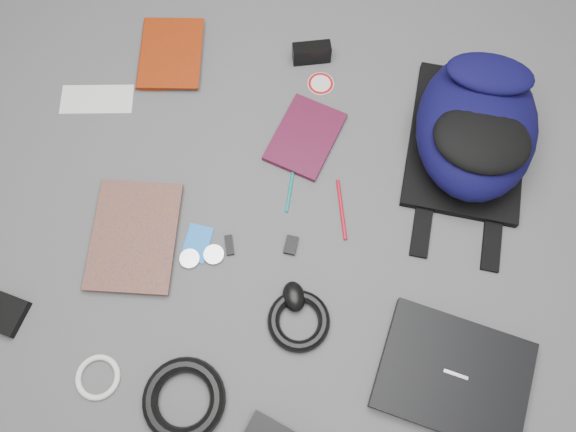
% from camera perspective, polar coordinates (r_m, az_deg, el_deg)
% --- Properties ---
extents(ground, '(4.00, 4.00, 0.00)m').
position_cam_1_polar(ground, '(1.36, 0.00, -0.29)').
color(ground, '#4F4F51').
rests_on(ground, ground).
extents(backpack, '(0.31, 0.45, 0.19)m').
position_cam_1_polar(backpack, '(1.44, 18.60, 8.75)').
color(backpack, black).
rests_on(backpack, ground).
extents(laptop, '(0.35, 0.29, 0.03)m').
position_cam_1_polar(laptop, '(1.32, 16.49, -15.23)').
color(laptop, black).
rests_on(laptop, ground).
extents(textbook_red, '(0.20, 0.25, 0.02)m').
position_cam_1_polar(textbook_red, '(1.63, -14.82, 15.67)').
color(textbook_red, maroon).
rests_on(textbook_red, ground).
extents(comic_book, '(0.24, 0.30, 0.02)m').
position_cam_1_polar(comic_book, '(1.42, -19.25, -1.73)').
color(comic_book, '#BD540D').
rests_on(comic_book, ground).
extents(envelope, '(0.20, 0.12, 0.00)m').
position_cam_1_polar(envelope, '(1.59, -18.83, 11.16)').
color(envelope, silver).
rests_on(envelope, ground).
extents(dvd_case, '(0.19, 0.24, 0.02)m').
position_cam_1_polar(dvd_case, '(1.45, 1.77, 8.04)').
color(dvd_case, '#3A0B1E').
rests_on(dvd_case, ground).
extents(compact_camera, '(0.11, 0.07, 0.06)m').
position_cam_1_polar(compact_camera, '(1.56, 2.41, 16.22)').
color(compact_camera, black).
rests_on(compact_camera, ground).
extents(sticker_disc, '(0.08, 0.08, 0.00)m').
position_cam_1_polar(sticker_disc, '(1.54, 3.34, 13.27)').
color(sticker_disc, silver).
rests_on(sticker_disc, ground).
extents(pen_teal, '(0.01, 0.13, 0.01)m').
position_cam_1_polar(pen_teal, '(1.39, 0.25, 2.90)').
color(pen_teal, '#0D7674').
rests_on(pen_teal, ground).
extents(pen_red, '(0.05, 0.15, 0.01)m').
position_cam_1_polar(pen_red, '(1.37, 5.46, 0.68)').
color(pen_red, '#B20D1E').
rests_on(pen_red, ground).
extents(id_badge, '(0.06, 0.09, 0.00)m').
position_cam_1_polar(id_badge, '(1.36, -9.23, -2.76)').
color(id_badge, blue).
rests_on(id_badge, ground).
extents(usb_black, '(0.03, 0.05, 0.01)m').
position_cam_1_polar(usb_black, '(1.34, -5.98, -2.97)').
color(usb_black, black).
rests_on(usb_black, ground).
extents(key_fob, '(0.03, 0.05, 0.01)m').
position_cam_1_polar(key_fob, '(1.33, 0.31, -2.99)').
color(key_fob, black).
rests_on(key_fob, ground).
extents(mouse, '(0.07, 0.09, 0.04)m').
position_cam_1_polar(mouse, '(1.29, 0.60, -8.19)').
color(mouse, black).
rests_on(mouse, ground).
extents(headphone_left, '(0.06, 0.06, 0.01)m').
position_cam_1_polar(headphone_left, '(1.34, -9.95, -4.32)').
color(headphone_left, silver).
rests_on(headphone_left, ground).
extents(headphone_right, '(0.06, 0.06, 0.01)m').
position_cam_1_polar(headphone_right, '(1.34, -7.54, -3.93)').
color(headphone_right, '#B0B0B2').
rests_on(headphone_right, ground).
extents(cable_coil, '(0.14, 0.14, 0.03)m').
position_cam_1_polar(cable_coil, '(1.28, 1.10, -10.61)').
color(cable_coil, black).
rests_on(cable_coil, ground).
extents(power_cord_coil, '(0.21, 0.21, 0.03)m').
position_cam_1_polar(power_cord_coil, '(1.28, -10.53, -17.86)').
color(power_cord_coil, black).
rests_on(power_cord_coil, ground).
extents(pouch, '(0.10, 0.10, 0.02)m').
position_cam_1_polar(pouch, '(1.44, -26.84, -8.84)').
color(pouch, black).
rests_on(pouch, ground).
extents(white_cable_coil, '(0.11, 0.11, 0.01)m').
position_cam_1_polar(white_cable_coil, '(1.34, -18.76, -15.25)').
color(white_cable_coil, white).
rests_on(white_cable_coil, ground).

